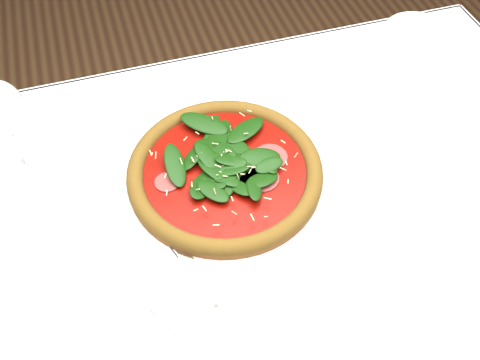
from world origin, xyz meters
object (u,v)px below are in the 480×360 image
object	(u,v)px
plate	(225,178)
wine_glass	(1,110)
pizza	(225,170)
napkin	(203,281)

from	to	relation	value
plate	wine_glass	world-z (taller)	wine_glass
pizza	plate	bearing A→B (deg)	153.43
pizza	wine_glass	world-z (taller)	wine_glass
pizza	napkin	bearing A→B (deg)	-115.61
plate	pizza	bearing A→B (deg)	-26.57
plate	pizza	xyz separation A→B (m)	(0.00, -0.00, 0.02)
plate	napkin	size ratio (longest dim) A/B	2.29
plate	wine_glass	bearing A→B (deg)	156.48
plate	napkin	distance (m)	0.20
pizza	wine_glass	bearing A→B (deg)	156.48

